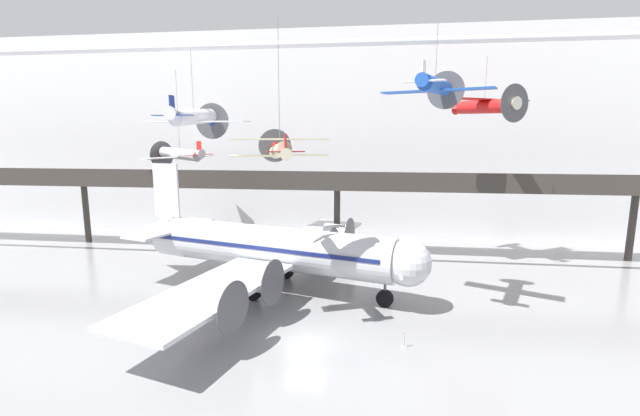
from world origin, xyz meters
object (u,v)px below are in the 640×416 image
Objects in this scene: suspended_plane_blue_trainer at (435,86)px; stanchion_barrier at (404,342)px; suspended_plane_white_twin at (194,117)px; suspended_plane_cream_biplane at (280,149)px; suspended_plane_silver_racer at (180,154)px; suspended_plane_red_highwing at (484,106)px; airliner_silver_main at (266,247)px.

suspended_plane_blue_trainer reaches higher than stanchion_barrier.
suspended_plane_white_twin is 1.08× the size of suspended_plane_cream_biplane.
stanchion_barrier is (-1.89, -5.55, -15.76)m from suspended_plane_blue_trainer.
stanchion_barrier is (24.18, -21.84, -10.32)m from suspended_plane_silver_racer.
suspended_plane_silver_racer is 10.20× the size of stanchion_barrier.
suspended_plane_red_highwing is 0.91× the size of suspended_plane_white_twin.
suspended_plane_blue_trainer is 11.31m from suspended_plane_cream_biplane.
suspended_plane_silver_racer is at bearing 36.52° from suspended_plane_white_twin.
suspended_plane_silver_racer is (-32.34, 3.26, -4.90)m from suspended_plane_red_highwing.
suspended_plane_silver_racer is at bearing -127.79° from suspended_plane_red_highwing.
airliner_silver_main is at bearing 1.98° from suspended_plane_cream_biplane.
suspended_plane_cream_biplane is (16.06, -19.52, 1.28)m from suspended_plane_silver_racer.
stanchion_barrier is (8.12, -2.32, -11.60)m from suspended_plane_cream_biplane.
suspended_plane_cream_biplane is at bearing 156.25° from suspended_plane_silver_racer.
suspended_plane_blue_trainer reaches higher than airliner_silver_main.
suspended_plane_white_twin is (-26.17, -6.64, -1.18)m from suspended_plane_red_highwing.
suspended_plane_red_highwing is at bearing -65.90° from suspended_plane_cream_biplane.
suspended_plane_white_twin reaches higher than suspended_plane_silver_racer.
airliner_silver_main is 13.27m from suspended_plane_white_twin.
suspended_plane_white_twin is at bearing 24.94° from suspended_plane_cream_biplane.
suspended_plane_white_twin is at bearing -107.80° from suspended_plane_red_highwing.
stanchion_barrier is (10.90, -8.93, -3.24)m from airliner_silver_main.
suspended_plane_cream_biplane is at bearing 130.26° from suspended_plane_blue_trainer.
suspended_plane_white_twin and suspended_plane_blue_trainer have the same top height.
suspended_plane_blue_trainer reaches higher than suspended_plane_cream_biplane.
suspended_plane_white_twin is at bearing 94.55° from suspended_plane_blue_trainer.
airliner_silver_main reaches higher than stanchion_barrier.
stanchion_barrier is at bearing -23.73° from airliner_silver_main.
airliner_silver_main is at bearing -108.36° from suspended_plane_white_twin.
suspended_plane_blue_trainer is at bearing 71.24° from stanchion_barrier.
suspended_plane_blue_trainer is at bearing -57.78° from suspended_plane_red_highwing.
suspended_plane_red_highwing is 25.37m from stanchion_barrier.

